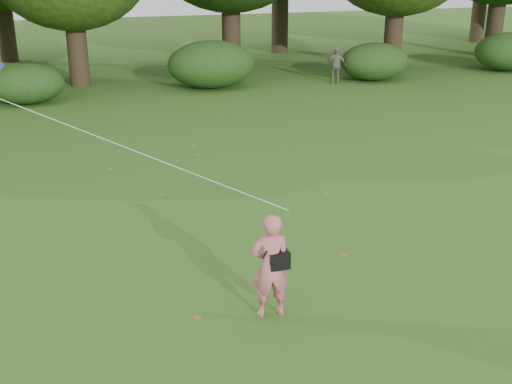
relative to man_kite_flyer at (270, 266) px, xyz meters
name	(u,v)px	position (x,y,z in m)	size (l,w,h in m)	color
ground	(314,337)	(0.39, -0.76, -0.81)	(100.00, 100.00, 0.00)	#265114
man_kite_flyer	(270,266)	(0.00, 0.00, 0.00)	(0.59, 0.39, 1.62)	#DF697B
bystander_right	(336,65)	(8.53, 16.51, -0.07)	(0.87, 0.36, 1.48)	gray
crossbody_bag	(279,259)	(0.12, -0.03, 0.11)	(0.43, 0.20, 0.68)	black
shrub_band	(117,73)	(-0.33, 16.84, 0.05)	(39.15, 3.22, 1.88)	#264919
fallen_leaves	(166,206)	(-0.70, 4.84, -0.80)	(8.20, 13.27, 0.01)	olive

